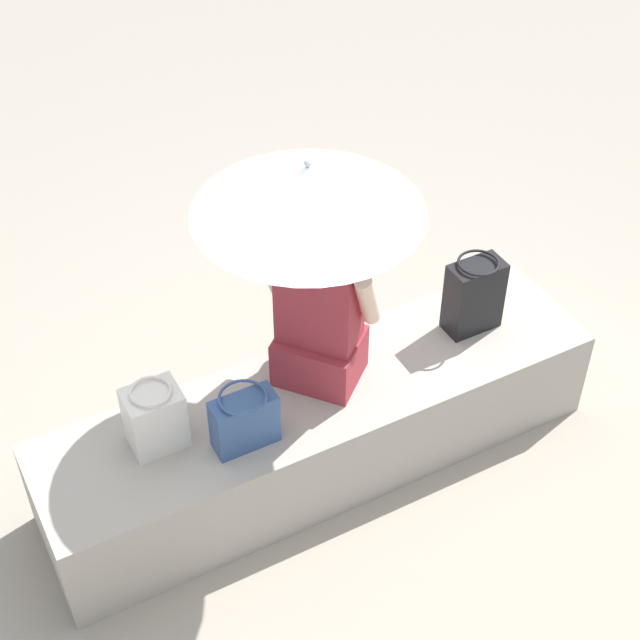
% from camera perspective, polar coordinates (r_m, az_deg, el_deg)
% --- Properties ---
extents(ground_plane, '(14.00, 14.00, 0.00)m').
position_cam_1_polar(ground_plane, '(4.43, 0.03, -8.27)').
color(ground_plane, '#9E9384').
extents(stone_bench, '(2.46, 0.61, 0.46)m').
position_cam_1_polar(stone_bench, '(4.25, 0.03, -6.27)').
color(stone_bench, '#A8A093').
rests_on(stone_bench, ground).
extents(person_seated, '(0.45, 0.49, 0.90)m').
position_cam_1_polar(person_seated, '(3.88, -0.03, 0.86)').
color(person_seated, '#992D38').
rests_on(person_seated, stone_bench).
extents(parasol, '(0.86, 0.86, 1.12)m').
position_cam_1_polar(parasol, '(3.45, -0.71, 7.65)').
color(parasol, '#B7B7BC').
rests_on(parasol, stone_bench).
extents(handbag_black, '(0.22, 0.17, 0.29)m').
position_cam_1_polar(handbag_black, '(3.84, -9.68, -5.66)').
color(handbag_black, silver).
rests_on(handbag_black, stone_bench).
extents(tote_bag_canvas, '(0.24, 0.18, 0.37)m').
position_cam_1_polar(tote_bag_canvas, '(4.31, 9.03, 1.44)').
color(tote_bag_canvas, black).
rests_on(tote_bag_canvas, stone_bench).
extents(shoulder_bag_spare, '(0.26, 0.19, 0.26)m').
position_cam_1_polar(shoulder_bag_spare, '(3.80, -4.45, -5.89)').
color(shoulder_bag_spare, '#335184').
rests_on(shoulder_bag_spare, stone_bench).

